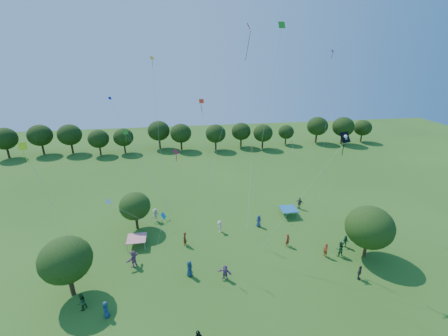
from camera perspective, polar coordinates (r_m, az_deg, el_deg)
near_tree_west at (r=31.91m, az=-27.94°, el=-15.20°), size 4.67×4.67×6.08m
near_tree_north at (r=40.01m, az=-16.62°, el=-6.96°), size 3.92×3.92×5.10m
near_tree_east at (r=36.83m, az=25.98°, el=-10.12°), size 5.13×5.13×6.10m
treeline at (r=70.69m, az=-6.61°, el=6.72°), size 88.01×8.77×6.77m
tent_red_stripe at (r=37.82m, az=-16.32°, el=-12.73°), size 2.20×2.20×1.10m
tent_blue at (r=43.36m, az=12.20°, el=-7.65°), size 2.20×2.20×1.10m
crowd_person_0 at (r=32.56m, az=-6.60°, el=-18.50°), size 0.85×0.99×1.77m
crowd_person_1 at (r=37.23m, az=12.05°, el=-13.29°), size 0.72×0.67×1.63m
crowd_person_2 at (r=31.80m, az=-25.50°, el=-22.04°), size 0.84×0.96×1.72m
crowd_person_3 at (r=38.96m, az=-0.83°, el=-11.07°), size 0.84×1.15×1.61m
crowd_person_4 at (r=34.85m, az=24.40°, el=-17.69°), size 0.92×1.01×1.61m
crowd_person_5 at (r=34.89m, az=-16.87°, el=-16.17°), size 1.50×1.82×1.90m
crowd_person_6 at (r=30.44m, az=-21.56°, el=-23.76°), size 0.43×0.80×1.61m
crowd_person_7 at (r=36.66m, az=18.78°, el=-14.61°), size 0.51×0.69×1.69m
crowd_person_8 at (r=38.99m, az=22.13°, el=-12.87°), size 0.86×0.79×1.55m
crowd_person_9 at (r=42.22m, az=-12.91°, el=-8.71°), size 1.32×1.16×1.88m
crowd_person_10 at (r=45.60m, az=14.19°, el=-6.50°), size 1.09×1.09×1.81m
crowd_person_11 at (r=32.06m, az=0.20°, el=-19.25°), size 1.58×1.21×1.61m
crowd_person_12 at (r=40.31m, az=6.63°, el=-10.00°), size 0.83×0.91×1.64m
crowd_person_13 at (r=36.86m, az=-7.50°, el=-13.22°), size 0.63×0.77×1.76m
crowd_person_14 at (r=37.27m, az=21.17°, el=-14.17°), size 0.91×0.50×1.83m
pirate_kite at (r=30.30m, az=21.63°, el=4.78°), size 7.90×1.92×13.33m
red_high_kite at (r=33.90m, az=2.63°, el=17.85°), size 7.35×5.73×23.19m
small_kite_0 at (r=30.99m, az=-9.55°, el=-1.07°), size 2.13×2.95×11.08m
small_kite_1 at (r=33.93m, az=-12.64°, el=9.57°), size 0.54×2.49×19.89m
small_kite_2 at (r=36.20m, az=13.34°, el=0.33°), size 1.54×2.33×10.70m
small_kite_3 at (r=44.37m, az=-17.40°, el=4.74°), size 5.92×6.21×10.11m
small_kite_4 at (r=42.78m, az=-17.55°, el=5.80°), size 7.09×5.93×14.70m
small_kite_5 at (r=42.09m, az=19.14°, el=11.37°), size 1.71×4.34×20.58m
small_kite_6 at (r=37.85m, az=-20.00°, el=-6.71°), size 6.84×1.89×4.15m
small_kite_7 at (r=32.95m, az=-11.55°, el=-9.35°), size 1.37×0.81×4.37m
small_kite_8 at (r=36.57m, az=-3.62°, el=7.75°), size 1.89×3.75×15.08m
small_kite_9 at (r=40.18m, az=5.11°, el=0.16°), size 2.45×7.99×8.09m
small_kite_10 at (r=26.13m, az=-31.44°, el=-2.43°), size 1.75×3.57×14.51m
small_kite_11 at (r=29.99m, az=8.84°, el=14.38°), size 2.11×3.45×22.80m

